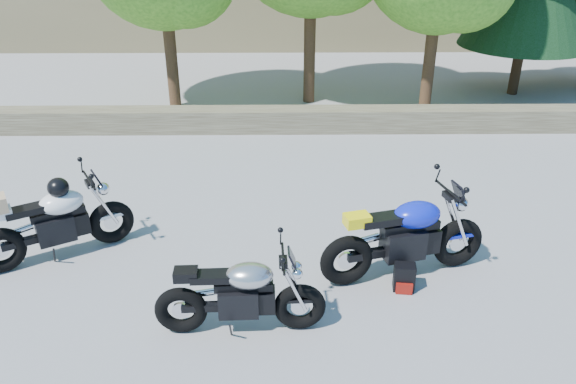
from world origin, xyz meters
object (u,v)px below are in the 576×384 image
object	(u,v)px
white_bike	(54,220)
backpack	(404,278)
silver_bike	(241,296)
blue_bike	(406,237)

from	to	relation	value
white_bike	backpack	world-z (taller)	white_bike
silver_bike	blue_bike	bearing A→B (deg)	25.81
silver_bike	backpack	bearing A→B (deg)	18.38
backpack	blue_bike	bearing A→B (deg)	87.45
white_bike	backpack	distance (m)	4.74
backpack	silver_bike	bearing A→B (deg)	-152.97
white_bike	backpack	bearing A→B (deg)	-40.22
silver_bike	white_bike	xyz separation A→B (m)	(-2.64, 1.57, 0.10)
silver_bike	blue_bike	distance (m)	2.33
blue_bike	white_bike	bearing A→B (deg)	159.23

